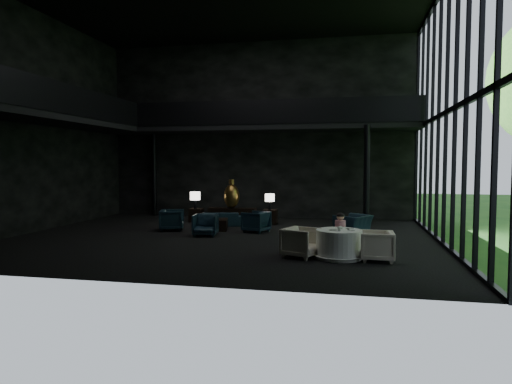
% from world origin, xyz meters
% --- Properties ---
extents(floor, '(14.00, 12.00, 0.02)m').
position_xyz_m(floor, '(0.00, 0.00, 0.00)').
color(floor, black).
rests_on(floor, ground).
extents(wall_back, '(14.00, 0.04, 8.00)m').
position_xyz_m(wall_back, '(0.00, 6.00, 4.00)').
color(wall_back, black).
rests_on(wall_back, ground).
extents(wall_front, '(14.00, 0.04, 8.00)m').
position_xyz_m(wall_front, '(0.00, -6.00, 4.00)').
color(wall_front, black).
rests_on(wall_front, ground).
extents(wall_left, '(0.04, 12.00, 8.00)m').
position_xyz_m(wall_left, '(-7.00, 0.00, 4.00)').
color(wall_left, black).
rests_on(wall_left, ground).
extents(curtain_wall, '(0.20, 12.00, 8.00)m').
position_xyz_m(curtain_wall, '(6.95, 0.00, 4.00)').
color(curtain_wall, black).
rests_on(curtain_wall, ground).
extents(mezzanine_left, '(2.00, 12.00, 0.25)m').
position_xyz_m(mezzanine_left, '(-6.00, 0.00, 4.00)').
color(mezzanine_left, black).
rests_on(mezzanine_left, wall_left).
extents(mezzanine_back, '(12.00, 2.00, 0.25)m').
position_xyz_m(mezzanine_back, '(1.00, 5.00, 4.00)').
color(mezzanine_back, black).
rests_on(mezzanine_back, wall_back).
extents(railing_left, '(0.06, 12.00, 1.00)m').
position_xyz_m(railing_left, '(-5.00, 0.00, 4.60)').
color(railing_left, black).
rests_on(railing_left, mezzanine_left).
extents(railing_back, '(12.00, 0.06, 1.00)m').
position_xyz_m(railing_back, '(1.00, 4.00, 4.60)').
color(railing_back, black).
rests_on(railing_back, mezzanine_back).
extents(column_nw, '(0.24, 0.24, 4.00)m').
position_xyz_m(column_nw, '(-5.00, 5.70, 2.00)').
color(column_nw, black).
rests_on(column_nw, floor).
extents(column_ne, '(0.24, 0.24, 4.00)m').
position_xyz_m(column_ne, '(4.80, 4.00, 2.00)').
color(column_ne, black).
rests_on(column_ne, floor).
extents(console, '(1.99, 0.45, 0.63)m').
position_xyz_m(console, '(-0.61, 3.59, 0.32)').
color(console, black).
rests_on(console, floor).
extents(bronze_urn, '(0.64, 0.64, 1.18)m').
position_xyz_m(bronze_urn, '(-0.61, 3.50, 1.14)').
color(bronze_urn, '#B07830').
rests_on(bronze_urn, console).
extents(side_table_left, '(0.52, 0.52, 0.57)m').
position_xyz_m(side_table_left, '(-2.21, 3.71, 0.29)').
color(side_table_left, black).
rests_on(side_table_left, floor).
extents(table_lamp_left, '(0.43, 0.43, 0.71)m').
position_xyz_m(table_lamp_left, '(-2.21, 3.57, 1.08)').
color(table_lamp_left, black).
rests_on(table_lamp_left, side_table_left).
extents(side_table_right, '(0.55, 0.55, 0.61)m').
position_xyz_m(side_table_right, '(0.99, 3.58, 0.30)').
color(side_table_right, black).
rests_on(side_table_right, floor).
extents(table_lamp_right, '(0.38, 0.38, 0.64)m').
position_xyz_m(table_lamp_right, '(0.99, 3.48, 1.07)').
color(table_lamp_right, black).
rests_on(table_lamp_right, side_table_right).
extents(sofa, '(1.77, 0.93, 0.67)m').
position_xyz_m(sofa, '(-0.89, 2.78, 0.33)').
color(sofa, black).
rests_on(sofa, floor).
extents(lounge_armchair_west, '(1.09, 1.13, 0.95)m').
position_xyz_m(lounge_armchair_west, '(-2.27, 1.16, 0.47)').
color(lounge_armchair_west, '#152730').
rests_on(lounge_armchair_west, floor).
extents(lounge_armchair_east, '(1.06, 1.10, 0.90)m').
position_xyz_m(lounge_armchair_east, '(0.85, 1.38, 0.45)').
color(lounge_armchair_east, black).
rests_on(lounge_armchair_east, floor).
extents(lounge_armchair_south, '(0.95, 0.90, 0.87)m').
position_xyz_m(lounge_armchair_south, '(-0.67, 0.20, 0.44)').
color(lounge_armchair_south, black).
rests_on(lounge_armchair_south, floor).
extents(window_armchair, '(1.24, 1.34, 0.98)m').
position_xyz_m(window_armchair, '(4.28, 1.26, 0.49)').
color(window_armchair, '#172434').
rests_on(window_armchair, floor).
extents(coffee_table, '(1.08, 1.08, 0.41)m').
position_xyz_m(coffee_table, '(-0.76, 1.59, 0.20)').
color(coffee_table, black).
rests_on(coffee_table, floor).
extents(dining_table, '(1.35, 1.35, 0.75)m').
position_xyz_m(dining_table, '(3.89, -2.63, 0.33)').
color(dining_table, white).
rests_on(dining_table, floor).
extents(dining_chair_north, '(0.81, 0.79, 0.65)m').
position_xyz_m(dining_chair_north, '(3.93, -1.69, 0.33)').
color(dining_chair_north, beige).
rests_on(dining_chair_north, floor).
extents(dining_chair_east, '(0.84, 0.90, 0.92)m').
position_xyz_m(dining_chair_east, '(4.84, -2.75, 0.46)').
color(dining_chair_east, beige).
rests_on(dining_chair_east, floor).
extents(dining_chair_west, '(1.17, 1.20, 0.96)m').
position_xyz_m(dining_chair_west, '(2.91, -2.68, 0.48)').
color(dining_chair_west, beige).
rests_on(dining_chair_west, floor).
extents(child, '(0.30, 0.30, 0.64)m').
position_xyz_m(child, '(3.90, -1.63, 0.77)').
color(child, '#F2B9C5').
rests_on(child, dining_chair_north).
extents(plate_a, '(0.27, 0.27, 0.01)m').
position_xyz_m(plate_a, '(3.75, -2.74, 0.76)').
color(plate_a, white).
rests_on(plate_a, dining_table).
extents(plate_b, '(0.25, 0.25, 0.01)m').
position_xyz_m(plate_b, '(4.16, -2.37, 0.76)').
color(plate_b, white).
rests_on(plate_b, dining_table).
extents(saucer, '(0.19, 0.19, 0.01)m').
position_xyz_m(saucer, '(4.22, -2.70, 0.76)').
color(saucer, white).
rests_on(saucer, dining_table).
extents(coffee_cup, '(0.10, 0.10, 0.06)m').
position_xyz_m(coffee_cup, '(4.14, -2.66, 0.79)').
color(coffee_cup, white).
rests_on(coffee_cup, saucer).
extents(cereal_bowl, '(0.15, 0.15, 0.08)m').
position_xyz_m(cereal_bowl, '(3.92, -2.47, 0.79)').
color(cereal_bowl, white).
rests_on(cereal_bowl, dining_table).
extents(cream_pot, '(0.08, 0.08, 0.08)m').
position_xyz_m(cream_pot, '(3.90, -2.87, 0.79)').
color(cream_pot, '#99999E').
rests_on(cream_pot, dining_table).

